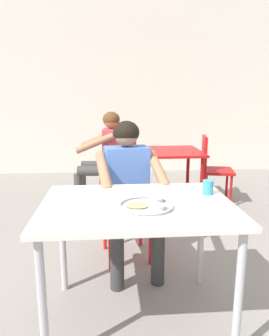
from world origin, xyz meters
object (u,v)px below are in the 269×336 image
at_px(thali_tray, 147,205).
at_px(patron_background, 104,151).
at_px(table_foreground, 137,216).
at_px(drinking_cup, 208,187).
at_px(chair_red_left, 122,167).
at_px(chair_red_right, 212,165).
at_px(table_background_red, 168,158).
at_px(chair_foreground, 125,202).
at_px(diner_foreground, 129,183).

xyz_separation_m(thali_tray, patron_background, (-0.27, 2.18, -0.06)).
bearing_deg(table_foreground, drinking_cup, 16.62).
xyz_separation_m(chair_red_left, chair_red_right, (1.14, -0.04, 0.01)).
height_order(table_background_red, chair_red_right, chair_red_right).
xyz_separation_m(drinking_cup, chair_red_right, (0.68, 1.98, -0.30)).
relative_size(table_foreground, drinking_cup, 12.41).
bearing_deg(thali_tray, chair_foreground, 94.94).
distance_m(diner_foreground, table_background_red, 1.56).
relative_size(drinking_cup, chair_foreground, 0.11).
distance_m(thali_tray, chair_foreground, 0.99).
bearing_deg(chair_red_left, patron_background, -167.40).
distance_m(chair_foreground, table_background_red, 1.38).
distance_m(drinking_cup, diner_foreground, 0.70).
bearing_deg(patron_background, table_background_red, -0.47).
relative_size(table_foreground, patron_background, 0.93).
height_order(thali_tray, chair_red_right, chair_red_right).
bearing_deg(diner_foreground, chair_foreground, 96.22).
bearing_deg(drinking_cup, thali_tray, -152.60).
bearing_deg(diner_foreground, drinking_cup, -47.71).
bearing_deg(drinking_cup, patron_background, 109.05).
height_order(table_foreground, thali_tray, thali_tray).
xyz_separation_m(table_foreground, chair_red_right, (1.13, 2.11, -0.17)).
bearing_deg(table_background_red, chair_red_left, 174.46).
bearing_deg(chair_foreground, drinking_cup, -56.19).
bearing_deg(table_background_red, thali_tray, -103.51).
bearing_deg(chair_foreground, chair_red_left, 88.72).
xyz_separation_m(chair_foreground, patron_background, (-0.19, 1.24, 0.24)).
bearing_deg(diner_foreground, chair_red_right, 52.06).
height_order(table_foreground, chair_red_left, chair_red_left).
xyz_separation_m(chair_foreground, table_background_red, (0.60, 1.23, 0.14)).
height_order(chair_red_left, patron_background, patron_background).
bearing_deg(chair_red_right, diner_foreground, -127.94).
relative_size(chair_foreground, diner_foreground, 0.68).
bearing_deg(table_foreground, chair_red_right, 61.76).
distance_m(thali_tray, patron_background, 2.19).
relative_size(table_foreground, chair_foreground, 1.37).
relative_size(diner_foreground, table_background_red, 1.46).
bearing_deg(table_foreground, patron_background, 96.08).
height_order(chair_red_left, chair_red_right, chair_red_right).
height_order(chair_foreground, table_background_red, chair_foreground).
height_order(diner_foreground, chair_red_left, diner_foreground).
distance_m(thali_tray, chair_red_left, 2.24).
height_order(chair_foreground, chair_red_right, chair_red_right).
bearing_deg(thali_tray, diner_foreground, 94.56).
bearing_deg(patron_background, table_foreground, -83.92).
bearing_deg(table_foreground, thali_tray, -57.14).
xyz_separation_m(thali_tray, chair_red_left, (-0.05, 2.23, -0.28)).
distance_m(table_foreground, drinking_cup, 0.49).
bearing_deg(chair_red_right, thali_tray, -116.40).
height_order(table_foreground, diner_foreground, diner_foreground).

